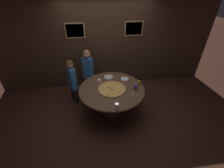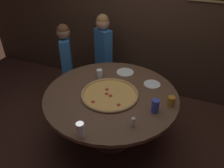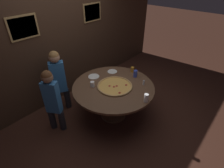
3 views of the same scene
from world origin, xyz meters
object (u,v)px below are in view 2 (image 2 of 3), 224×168
Objects in this scene: dining_table at (111,103)px; giant_pizza at (110,94)px; white_plate_far_back at (152,84)px; diner_side_right at (67,60)px; drink_cup_by_shaker at (100,73)px; drink_cup_far_left at (171,101)px; drink_cup_near_right at (155,106)px; drink_cup_far_right at (80,130)px; white_plate_left_side at (125,72)px; diner_centre_back at (103,51)px; condiment_shaker at (133,122)px.

dining_table is 0.15m from giant_pizza.
diner_side_right reaches higher than white_plate_far_back.
giant_pizza is 0.42m from drink_cup_by_shaker.
drink_cup_far_left is 0.75× the size of drink_cup_near_right.
drink_cup_far_right is 1.22m from white_plate_left_side.
drink_cup_by_shaker is at bearing 140.34° from diner_centre_back.
drink_cup_by_shaker is (-0.95, 0.23, -0.00)m from drink_cup_far_left.
dining_table is at bearing 167.40° from drink_cup_near_right.
diner_centre_back reaches higher than drink_cup_by_shaker.
drink_cup_far_left is 1.53m from diner_centre_back.
giant_pizza is 1.14m from diner_side_right.
diner_side_right is (-0.96, 0.56, 0.11)m from dining_table.
drink_cup_near_right is at bearing -49.06° from white_plate_left_side.
diner_side_right is at bearing 162.50° from drink_cup_far_left.
diner_centre_back is (-0.94, 0.61, 0.02)m from white_plate_far_back.
diner_side_right is at bearing 157.37° from drink_cup_by_shaker.
drink_cup_far_right reaches higher than condiment_shaker.
drink_cup_near_right is at bearing -12.60° from dining_table.
diner_centre_back is at bearing 119.27° from dining_table.
drink_cup_far_left is at bearing 59.23° from condiment_shaker.
drink_cup_near_right reaches higher than drink_cup_by_shaker.
drink_cup_far_left is 0.53m from condiment_shaker.
giant_pizza is 4.55× the size of drink_cup_far_right.
drink_cup_near_right is 0.63× the size of white_plate_left_side.
drink_cup_by_shaker is 0.08× the size of diner_side_right.
condiment_shaker is (0.39, 0.30, -0.02)m from drink_cup_far_right.
diner_centre_back reaches higher than white_plate_left_side.
diner_centre_back reaches higher than diner_side_right.
drink_cup_by_shaker is 0.75m from diner_side_right.
drink_cup_by_shaker reaches higher than white_plate_left_side.
white_plate_far_back is 1.37m from diner_side_right.
white_plate_far_back is at bearing -20.21° from white_plate_left_side.
giant_pizza is 0.52× the size of diner_side_right.
white_plate_left_side is 1.13× the size of white_plate_far_back.
white_plate_left_side is at bearing 42.64° from drink_cup_by_shaker.
drink_cup_near_right is 1.35× the size of drink_cup_by_shaker.
white_plate_far_back is 2.09× the size of condiment_shaker.
white_plate_left_side is at bearing 91.80° from giant_pizza.
dining_table is 0.54m from white_plate_left_side.
giant_pizza is 2.87× the size of white_plate_left_side.
condiment_shaker is (-0.14, -0.29, -0.02)m from drink_cup_near_right.
diner_centre_back is at bearing 124.38° from condiment_shaker.
condiment_shaker is at bearing -43.14° from giant_pizza.
giant_pizza is 4.58× the size of drink_cup_near_right.
condiment_shaker is 0.08× the size of diner_side_right.
drink_cup_near_right reaches higher than condiment_shaker.
drink_cup_far_right is 1.02m from drink_cup_by_shaker.
dining_table is 0.70m from drink_cup_far_left.
drink_cup_near_right is 0.91m from drink_cup_by_shaker.
condiment_shaker is at bearing 153.65° from diner_centre_back.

